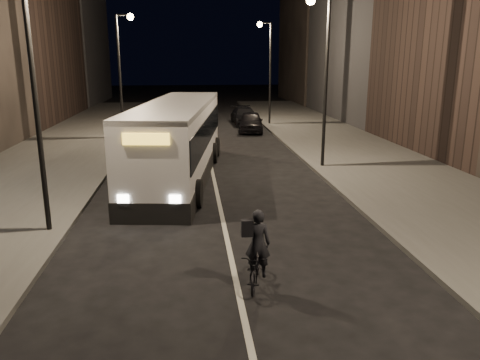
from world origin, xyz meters
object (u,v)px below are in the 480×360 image
object	(u,v)px
streetlight_right_mid	(322,60)
car_near	(251,122)
car_mid	(178,126)
car_far	(245,116)
streetlight_left_far	(123,60)
cyclist_on_bicycle	(256,260)
city_bus	(178,137)
streetlight_right_far	(267,59)
streetlight_left_near	(41,61)

from	to	relation	value
streetlight_right_mid	car_near	bearing A→B (deg)	97.85
car_near	car_mid	bearing A→B (deg)	-156.32
car_far	streetlight_left_far	bearing A→B (deg)	-144.66
cyclist_on_bicycle	car_mid	distance (m)	23.38
streetlight_right_mid	streetlight_left_far	size ratio (longest dim) A/B	1.00
city_bus	car_near	size ratio (longest dim) A/B	2.98
streetlight_left_far	streetlight_right_far	bearing A→B (deg)	29.36
streetlight_left_near	cyclist_on_bicycle	xyz separation A→B (m)	(5.80, -4.22, -4.69)
streetlight_right_far	car_far	bearing A→B (deg)	155.41
car_near	car_mid	size ratio (longest dim) A/B	0.94
streetlight_left_near	cyclist_on_bicycle	world-z (taller)	streetlight_left_near
car_mid	car_near	bearing A→B (deg)	-164.19
streetlight_right_mid	car_mid	xyz separation A→B (m)	(-7.25, 11.04, -4.58)
streetlight_right_far	streetlight_left_far	size ratio (longest dim) A/B	1.00
streetlight_left_near	car_far	size ratio (longest dim) A/B	1.65
streetlight_left_near	streetlight_left_far	bearing A→B (deg)	90.00
streetlight_right_mid	city_bus	bearing A→B (deg)	-171.06
cyclist_on_bicycle	streetlight_left_near	bearing A→B (deg)	157.23
city_bus	car_far	bearing A→B (deg)	81.40
city_bus	car_far	distance (m)	18.66
cyclist_on_bicycle	car_mid	world-z (taller)	cyclist_on_bicycle
car_far	streetlight_right_far	bearing A→B (deg)	-26.51
streetlight_left_far	city_bus	distance (m)	12.20
city_bus	car_near	bearing A→B (deg)	76.96
streetlight_left_far	car_mid	xyz separation A→B (m)	(3.41, 1.04, -4.58)
streetlight_right_mid	city_bus	xyz separation A→B (m)	(-6.93, -1.09, -3.45)
streetlight_right_far	cyclist_on_bicycle	bearing A→B (deg)	-99.77
streetlight_left_far	city_bus	size ratio (longest dim) A/B	0.61
city_bus	car_near	world-z (taller)	city_bus
streetlight_right_far	car_near	world-z (taller)	streetlight_right_far
streetlight_left_far	city_bus	world-z (taller)	streetlight_left_far
city_bus	car_far	xyz separation A→B (m)	(5.20, 17.88, -1.20)
streetlight_right_mid	car_near	xyz separation A→B (m)	(-1.75, 12.67, -4.60)
streetlight_right_mid	car_far	bearing A→B (deg)	95.89
streetlight_right_far	city_bus	bearing A→B (deg)	-112.08
cyclist_on_bicycle	car_mid	xyz separation A→B (m)	(-2.39, 23.26, 0.10)
streetlight_right_far	car_mid	bearing A→B (deg)	-145.63
car_near	car_far	size ratio (longest dim) A/B	0.90
cyclist_on_bicycle	car_mid	size ratio (longest dim) A/B	0.43
streetlight_right_far	cyclist_on_bicycle	xyz separation A→B (m)	(-4.86, -28.22, -4.69)
cyclist_on_bicycle	streetlight_right_far	bearing A→B (deg)	93.48
streetlight_right_far	streetlight_left_far	bearing A→B (deg)	-150.64
streetlight_right_far	city_bus	distance (m)	18.76
streetlight_right_mid	cyclist_on_bicycle	size ratio (longest dim) A/B	4.01
car_mid	streetlight_right_far	bearing A→B (deg)	-146.28
streetlight_left_far	car_far	bearing A→B (deg)	37.25
streetlight_right_mid	cyclist_on_bicycle	distance (m)	13.96
cyclist_on_bicycle	streetlight_right_mid	bearing A→B (deg)	81.56
streetlight_right_far	car_far	size ratio (longest dim) A/B	1.65
streetlight_right_mid	car_near	world-z (taller)	streetlight_right_mid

